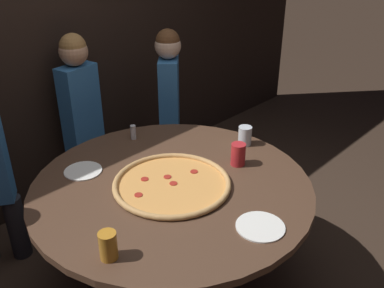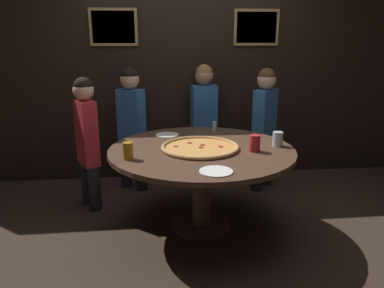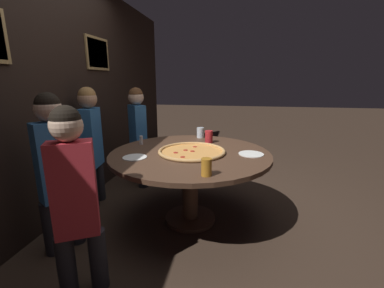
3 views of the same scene
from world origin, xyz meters
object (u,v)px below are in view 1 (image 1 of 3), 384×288
object	(u,v)px
drink_cup_near_left	(108,246)
diner_far_right	(169,102)
diner_side_left	(81,112)
giant_pizza	(172,184)
condiment_shaker	(133,132)
white_plate_far_back	(260,227)
drink_cup_centre_back	(238,154)
drink_cup_far_left	(245,136)
white_plate_beside_cup	(83,171)
dining_table	(172,203)

from	to	relation	value
drink_cup_near_left	diner_far_right	distance (m)	1.78
drink_cup_near_left	diner_side_left	bearing A→B (deg)	60.79
diner_far_right	drink_cup_near_left	bearing A→B (deg)	-5.10
giant_pizza	condiment_shaker	xyz separation A→B (m)	(0.22, 0.60, 0.04)
white_plate_far_back	condiment_shaker	world-z (taller)	condiment_shaker
drink_cup_centre_back	diner_side_left	size ratio (longest dim) A/B	0.10
drink_cup_far_left	drink_cup_near_left	distance (m)	1.28
white_plate_far_back	condiment_shaker	size ratio (longest dim) A/B	2.44
drink_cup_far_left	drink_cup_centre_back	bearing A→B (deg)	-151.20
drink_cup_near_left	giant_pizza	bearing A→B (deg)	20.09
drink_cup_far_left	white_plate_beside_cup	bearing A→B (deg)	153.08
diner_side_left	drink_cup_far_left	bearing A→B (deg)	103.33
dining_table	drink_cup_centre_back	distance (m)	0.48
dining_table	drink_cup_far_left	distance (m)	0.68
dining_table	drink_cup_centre_back	size ratio (longest dim) A/B	11.45
white_plate_beside_cup	diner_far_right	world-z (taller)	diner_far_right
giant_pizza	diner_far_right	xyz separation A→B (m)	(0.82, 0.88, 0.00)
drink_cup_near_left	condiment_shaker	bearing A→B (deg)	45.34
dining_table	condiment_shaker	bearing A→B (deg)	70.55
condiment_shaker	diner_far_right	size ratio (longest dim) A/B	0.07
condiment_shaker	drink_cup_centre_back	bearing A→B (deg)	-73.45
dining_table	drink_cup_centre_back	xyz separation A→B (m)	(0.42, -0.14, 0.20)
giant_pizza	white_plate_beside_cup	distance (m)	0.55
giant_pizza	drink_cup_near_left	xyz separation A→B (m)	(-0.58, -0.21, 0.05)
drink_cup_near_left	dining_table	bearing A→B (deg)	21.21
condiment_shaker	diner_side_left	bearing A→B (deg)	92.46
drink_cup_far_left	condiment_shaker	xyz separation A→B (m)	(-0.45, 0.59, -0.01)
condiment_shaker	drink_cup_near_left	bearing A→B (deg)	-134.66
condiment_shaker	dining_table	bearing A→B (deg)	-109.45
giant_pizza	white_plate_far_back	xyz separation A→B (m)	(0.04, -0.57, -0.01)
white_plate_beside_cup	condiment_shaker	distance (m)	0.49
white_plate_beside_cup	diner_side_left	world-z (taller)	diner_side_left
drink_cup_centre_back	drink_cup_far_left	distance (m)	0.27
drink_cup_near_left	condiment_shaker	size ratio (longest dim) A/B	1.36
giant_pizza	drink_cup_far_left	world-z (taller)	drink_cup_far_left
dining_table	condiment_shaker	distance (m)	0.64
drink_cup_near_left	white_plate_beside_cup	xyz separation A→B (m)	(0.33, 0.70, -0.06)
diner_far_right	giant_pizza	bearing A→B (deg)	4.00
giant_pizza	diner_far_right	world-z (taller)	diner_far_right
diner_far_right	white_plate_far_back	bearing A→B (deg)	18.65
giant_pizza	drink_cup_near_left	bearing A→B (deg)	-159.91
giant_pizza	drink_cup_centre_back	bearing A→B (deg)	-15.10
dining_table	diner_side_left	world-z (taller)	diner_side_left
dining_table	diner_side_left	distance (m)	1.19
white_plate_far_back	drink_cup_centre_back	bearing A→B (deg)	48.62
drink_cup_near_left	white_plate_beside_cup	size ratio (longest dim) A/B	0.60
drink_cup_centre_back	diner_side_left	xyz separation A→B (m)	(-0.24, 1.30, -0.04)
giant_pizza	white_plate_far_back	bearing A→B (deg)	-86.02
drink_cup_far_left	drink_cup_near_left	size ratio (longest dim) A/B	0.94
drink_cup_far_left	drink_cup_near_left	xyz separation A→B (m)	(-1.26, -0.23, 0.00)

